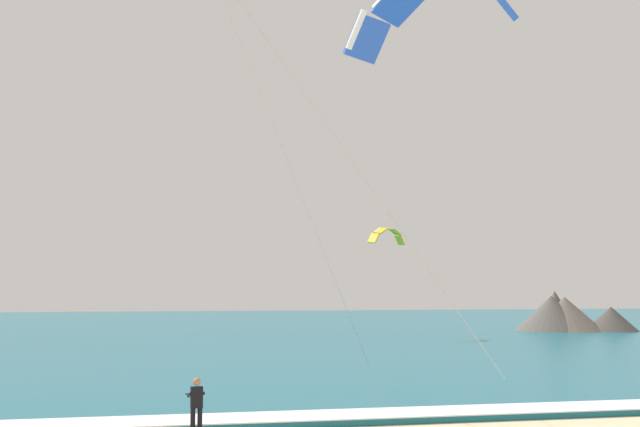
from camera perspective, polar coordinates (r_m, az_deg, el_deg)
name	(u,v)px	position (r m, az deg, el deg)	size (l,w,h in m)	color
sea	(168,329)	(84.02, -10.99, -8.19)	(200.00, 120.00, 0.20)	#146075
surf_foam	(202,419)	(25.27, -8.55, -14.53)	(200.00, 2.03, 0.04)	white
kitesurfer	(196,404)	(23.32, -8.95, -13.50)	(0.55, 0.54, 1.69)	black
kite_distant	(387,234)	(65.91, 4.89, -1.49)	(3.78, 2.82, 1.47)	yellow
headland_right	(565,315)	(79.87, 17.31, -7.02)	(11.69, 8.24, 4.02)	#665B51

